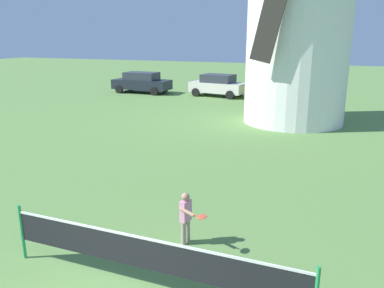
{
  "coord_description": "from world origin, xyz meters",
  "views": [
    {
      "loc": [
        3.25,
        -3.4,
        4.15
      ],
      "look_at": [
        0.42,
        3.6,
        2.06
      ],
      "focal_mm": 36.39,
      "sensor_mm": 36.0,
      "label": 1
    }
  ],
  "objects_px": {
    "parked_car_cream": "(218,85)",
    "parked_car_mustard": "(287,88)",
    "player_far": "(186,215)",
    "tennis_net": "(147,254)",
    "parked_car_black": "(142,82)"
  },
  "relations": [
    {
      "from": "player_far",
      "to": "parked_car_black",
      "type": "xyz_separation_m",
      "value": [
        -11.85,
        19.43,
        0.17
      ]
    },
    {
      "from": "player_far",
      "to": "parked_car_mustard",
      "type": "distance_m",
      "value": 20.02
    },
    {
      "from": "parked_car_mustard",
      "to": "player_far",
      "type": "bearing_deg",
      "value": -87.06
    },
    {
      "from": "parked_car_cream",
      "to": "parked_car_mustard",
      "type": "xyz_separation_m",
      "value": [
        4.88,
        0.09,
        0.0
      ]
    },
    {
      "from": "tennis_net",
      "to": "player_far",
      "type": "height_order",
      "value": "player_far"
    },
    {
      "from": "tennis_net",
      "to": "parked_car_black",
      "type": "distance_m",
      "value": 24.2
    },
    {
      "from": "parked_car_mustard",
      "to": "parked_car_black",
      "type": "bearing_deg",
      "value": -177.06
    },
    {
      "from": "tennis_net",
      "to": "parked_car_mustard",
      "type": "bearing_deg",
      "value": 92.68
    },
    {
      "from": "parked_car_black",
      "to": "parked_car_cream",
      "type": "height_order",
      "value": "same"
    },
    {
      "from": "tennis_net",
      "to": "parked_car_cream",
      "type": "height_order",
      "value": "parked_car_cream"
    },
    {
      "from": "player_far",
      "to": "parked_car_cream",
      "type": "relative_size",
      "value": 0.27
    },
    {
      "from": "parked_car_black",
      "to": "parked_car_mustard",
      "type": "relative_size",
      "value": 0.98
    },
    {
      "from": "tennis_net",
      "to": "player_far",
      "type": "bearing_deg",
      "value": 89.62
    },
    {
      "from": "player_far",
      "to": "parked_car_mustard",
      "type": "height_order",
      "value": "parked_car_mustard"
    },
    {
      "from": "parked_car_black",
      "to": "parked_car_mustard",
      "type": "xyz_separation_m",
      "value": [
        10.82,
        0.56,
        -0.0
      ]
    }
  ]
}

